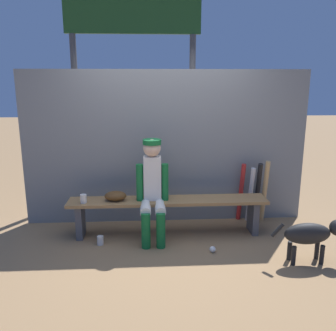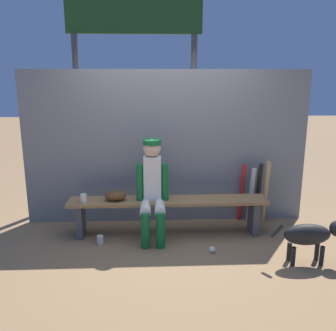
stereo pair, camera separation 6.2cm
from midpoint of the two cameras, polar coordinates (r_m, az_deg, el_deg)
ground_plane at (r=4.84m, az=0.38°, el=-10.80°), size 30.00×30.00×0.00m
chainlink_fence at (r=4.98m, az=0.10°, el=2.78°), size 3.92×0.03×2.12m
dugout_bench at (r=4.69m, az=0.38°, el=-6.61°), size 2.57×0.36×0.48m
player_seated at (r=4.48m, az=-2.10°, el=-3.37°), size 0.41×0.55×1.27m
baseball_glove at (r=4.65m, az=-7.95°, el=-4.76°), size 0.28×0.20×0.12m
bat_aluminum_red at (r=5.21m, az=11.95°, el=-4.24°), size 0.09×0.19×0.85m
bat_aluminum_silver at (r=5.20m, az=13.39°, el=-4.62°), size 0.08×0.19×0.81m
bat_aluminum_black at (r=5.24m, az=14.48°, el=-4.13°), size 0.10×0.28×0.88m
bat_wood_tan at (r=5.22m, az=15.54°, el=-4.12°), size 0.07×0.18×0.91m
baseball at (r=4.38m, az=7.43°, el=-13.11°), size 0.07×0.07×0.07m
cup_on_ground at (r=4.61m, az=-10.34°, el=-11.55°), size 0.08×0.08×0.11m
cup_on_bench at (r=4.64m, az=-12.88°, el=-5.10°), size 0.08×0.08×0.11m
scoreboard at (r=5.99m, az=-4.33°, el=19.32°), size 2.40×0.27×3.66m
dog at (r=4.32m, az=22.32°, el=-10.14°), size 0.84×0.20×0.49m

